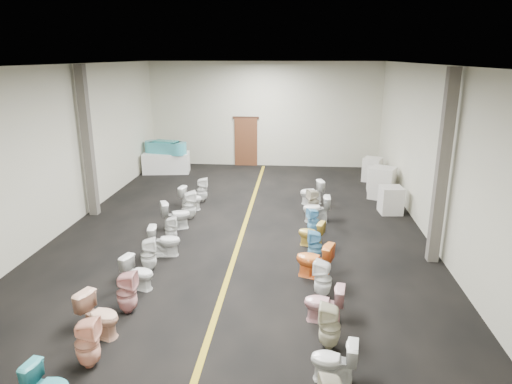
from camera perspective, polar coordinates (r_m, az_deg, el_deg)
floor at (r=12.86m, az=-1.65°, el=-4.84°), size 16.00×16.00×0.00m
ceiling at (r=11.97m, az=-1.83°, el=15.63°), size 16.00×16.00×0.00m
wall_back at (r=20.08m, az=1.03°, el=9.63°), size 10.00×0.00×10.00m
wall_front at (r=4.82m, az=-13.56°, el=-14.67°), size 10.00×0.00×10.00m
wall_left at (r=13.74m, az=-23.00°, el=5.01°), size 0.00×16.00×16.00m
wall_right at (r=12.64m, az=21.46°, el=4.26°), size 0.00×16.00×16.00m
aisle_stripe at (r=12.86m, az=-1.65°, el=-4.83°), size 0.12×15.60×0.01m
back_door at (r=20.28m, az=-1.26°, el=6.27°), size 1.00×0.10×2.10m
door_frame at (r=20.12m, az=-1.28°, el=9.27°), size 1.15×0.08×0.10m
column_left at (r=14.51m, az=-20.31°, el=5.85°), size 0.25×0.25×4.50m
column_right at (r=11.17m, az=22.26°, el=2.65°), size 0.25×0.25×4.50m
display_table at (r=19.49m, az=-11.13°, el=3.63°), size 2.00×1.20×0.84m
bathtub at (r=19.35m, az=-11.24°, el=5.51°), size 1.83×0.94×0.55m
appliance_crate_a at (r=14.75m, az=16.50°, el=-0.97°), size 0.71×0.71×0.84m
appliance_crate_b at (r=16.20m, az=15.50°, el=1.11°), size 1.03×1.03×1.07m
appliance_crate_c at (r=16.90m, az=15.08°, el=1.43°), size 0.84×0.84×0.88m
appliance_crate_d at (r=18.34m, az=14.32°, el=2.75°), size 0.85×0.85×0.93m
toilet_left_1 at (r=7.94m, az=-20.34°, el=-17.30°), size 0.41×0.41×0.84m
toilet_left_2 at (r=8.65m, az=-19.00°, el=-14.36°), size 0.87×0.66×0.78m
toilet_left_3 at (r=9.16m, az=-15.85°, el=-12.01°), size 0.40×0.39×0.84m
toilet_left_4 at (r=10.01m, az=-14.49°, el=-9.75°), size 0.77×0.57×0.71m
toilet_left_5 at (r=10.71m, az=-13.29°, el=-7.63°), size 0.44×0.43×0.78m
toilet_left_6 at (r=11.41m, az=-11.34°, el=-5.99°), size 0.81×0.53×0.77m
toilet_left_7 at (r=12.22m, az=-10.57°, el=-4.60°), size 0.37×0.36×0.69m
toilet_left_8 at (r=13.07m, az=-9.98°, el=-2.85°), size 0.91×0.74×0.81m
toilet_left_9 at (r=13.79m, az=-8.31°, el=-1.62°), size 0.51×0.50×0.86m
toilet_left_10 at (r=14.66m, az=-8.14°, el=-0.76°), size 0.78×0.53×0.73m
toilet_left_11 at (r=15.36m, az=-6.78°, el=0.28°), size 0.41×0.40×0.82m
toilet_right_1 at (r=7.34m, az=9.68°, el=-20.10°), size 0.74×0.49×0.70m
toilet_right_2 at (r=7.99m, az=9.20°, el=-16.27°), size 0.42×0.41×0.81m
toilet_right_3 at (r=8.67m, az=8.48°, el=-13.62°), size 0.78×0.52×0.74m
toilet_right_4 at (r=9.47m, az=8.37°, el=-10.71°), size 0.46×0.45×0.79m
toilet_right_5 at (r=10.20m, az=7.27°, el=-8.43°), size 0.92×0.70×0.83m
toilet_right_6 at (r=10.99m, az=7.40°, el=-6.71°), size 0.37×0.36×0.76m
toilet_right_7 at (r=11.83m, az=6.90°, el=-5.16°), size 0.75×0.57×0.68m
toilet_right_8 at (r=12.70m, az=7.16°, el=-3.56°), size 0.42×0.41×0.70m
toilet_right_9 at (r=13.51m, az=7.56°, el=-2.10°), size 0.79×0.45×0.80m
toilet_right_10 at (r=14.20m, az=7.17°, el=-1.19°), size 0.48×0.47×0.79m
toilet_right_11 at (r=15.16m, az=6.97°, el=-0.02°), size 0.87×0.65×0.78m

